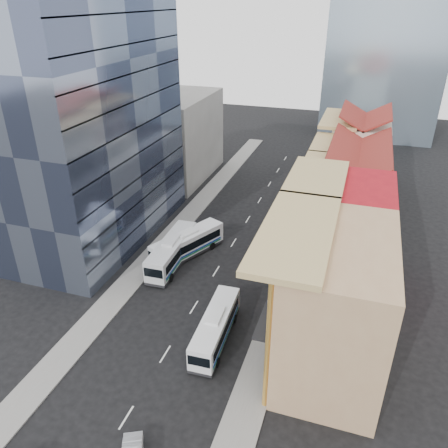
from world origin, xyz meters
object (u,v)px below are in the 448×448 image
(shophouse_tan, at_px, (336,305))
(office_tower, at_px, (91,124))
(bus_left_far, at_px, (188,244))
(bus_left_near, at_px, (172,251))
(bus_right, at_px, (215,327))

(shophouse_tan, relative_size, office_tower, 0.47)
(shophouse_tan, xyz_separation_m, bus_left_far, (-18.47, 12.28, -4.34))
(shophouse_tan, xyz_separation_m, office_tower, (-31.00, 14.00, 9.00))
(bus_left_far, bearing_deg, shophouse_tan, -8.61)
(office_tower, xyz_separation_m, bus_left_far, (12.53, -1.72, -13.34))
(office_tower, distance_m, bus_left_near, 18.02)
(shophouse_tan, xyz_separation_m, bus_right, (-10.30, -0.82, -4.46))
(shophouse_tan, relative_size, bus_right, 1.46)
(shophouse_tan, bearing_deg, office_tower, 155.70)
(office_tower, bearing_deg, shophouse_tan, -24.30)
(office_tower, distance_m, bus_left_far, 18.38)
(office_tower, xyz_separation_m, bus_right, (20.70, -14.82, -13.46))
(bus_left_far, height_order, bus_right, bus_left_far)
(shophouse_tan, bearing_deg, bus_left_far, 146.39)
(bus_left_far, relative_size, bus_right, 1.08)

